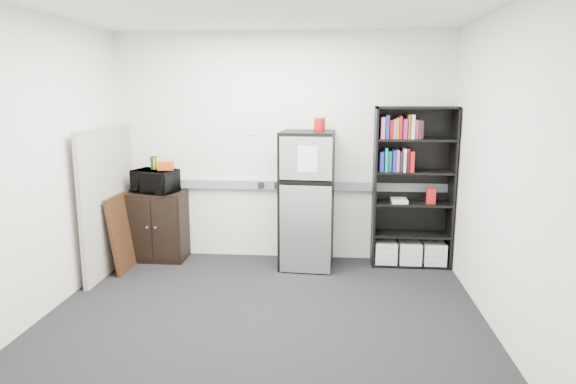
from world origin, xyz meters
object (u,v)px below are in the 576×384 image
Objects in this scene: bookshelf at (413,189)px; microwave at (155,181)px; cabinet at (158,226)px; cubicle_partition at (108,201)px; refrigerator at (307,200)px.

microwave is (-3.02, -0.08, 0.06)m from bookshelf.
cabinet is at bearing -178.78° from bookshelf.
cabinet is at bearing 45.65° from cubicle_partition.
cubicle_partition is 2.24m from refrigerator.
cubicle_partition reaches higher than cabinet.
refrigerator is (2.22, 0.34, -0.03)m from cubicle_partition.
microwave is at bearing -178.30° from refrigerator.
bookshelf is 3.76× the size of microwave.
bookshelf is at bearing 17.66° from microwave.
microwave is at bearing 44.54° from cubicle_partition.
microwave reaches higher than cabinet.
cabinet is (0.41, 0.42, -0.39)m from cubicle_partition.
refrigerator is at bearing -173.20° from bookshelf.
cabinet is (-3.02, -0.06, -0.50)m from bookshelf.
cabinet is 1.70× the size of microwave.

